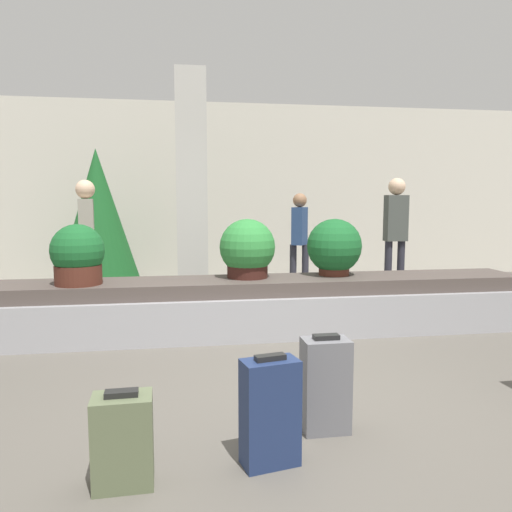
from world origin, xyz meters
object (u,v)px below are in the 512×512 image
at_px(suitcase_2, 270,412).
at_px(potted_plant_0, 78,256).
at_px(potted_plant_1, 247,250).
at_px(decorated_tree, 98,217).
at_px(pillar, 191,190).
at_px(traveler_0, 299,234).
at_px(suitcase_1, 325,385).
at_px(potted_plant_2, 334,248).
at_px(traveler_2, 87,234).
at_px(suitcase_0, 123,440).
at_px(traveler_1, 396,226).

distance_m(suitcase_2, potted_plant_0, 3.12).
xyz_separation_m(potted_plant_1, decorated_tree, (-1.97, 2.51, 0.29)).
bearing_deg(pillar, traveler_0, 24.92).
bearing_deg(traveler_0, suitcase_1, 18.59).
bearing_deg(pillar, potted_plant_2, -43.03).
xyz_separation_m(suitcase_1, traveler_0, (1.01, 4.78, 0.62)).
bearing_deg(traveler_0, traveler_2, -39.92).
height_order(suitcase_1, potted_plant_2, potted_plant_2).
xyz_separation_m(suitcase_0, potted_plant_1, (1.06, 2.93, 0.67)).
height_order(suitcase_0, traveler_1, traveler_1).
bearing_deg(potted_plant_1, traveler_0, 63.09).
height_order(potted_plant_0, traveler_0, traveler_0).
relative_size(potted_plant_1, decorated_tree, 0.29).
relative_size(potted_plant_2, decorated_tree, 0.29).
distance_m(pillar, potted_plant_1, 1.73).
xyz_separation_m(suitcase_0, suitcase_2, (0.78, 0.08, 0.06)).
relative_size(pillar, potted_plant_1, 4.90).
relative_size(suitcase_1, traveler_1, 0.35).
height_order(pillar, suitcase_1, pillar).
relative_size(pillar, traveler_2, 1.86).
distance_m(suitcase_2, traveler_2, 4.42).
distance_m(suitcase_1, potted_plant_2, 2.73).
relative_size(suitcase_2, traveler_0, 0.40).
xyz_separation_m(pillar, traveler_0, (1.72, 0.80, -0.68)).
bearing_deg(potted_plant_2, potted_plant_1, -178.91).
relative_size(pillar, traveler_1, 1.79).
relative_size(potted_plant_2, traveler_1, 0.36).
xyz_separation_m(potted_plant_2, traveler_2, (-2.92, 1.18, 0.11)).
bearing_deg(traveler_2, suitcase_0, -175.77).
xyz_separation_m(traveler_0, traveler_2, (-3.07, -1.09, 0.11)).
xyz_separation_m(suitcase_2, decorated_tree, (-1.70, 5.35, 0.91)).
height_order(suitcase_2, decorated_tree, decorated_tree).
height_order(suitcase_1, suitcase_2, same).
xyz_separation_m(suitcase_2, traveler_2, (-1.64, 4.04, 0.73)).
bearing_deg(traveler_0, suitcase_2, 14.92).
bearing_deg(potted_plant_2, traveler_0, 86.15).
relative_size(suitcase_1, potted_plant_2, 0.97).
bearing_deg(potted_plant_1, potted_plant_2, 1.09).
relative_size(pillar, potted_plant_2, 4.94).
bearing_deg(potted_plant_2, suitcase_1, -108.81).
xyz_separation_m(traveler_1, traveler_2, (-4.35, -0.34, -0.05)).
bearing_deg(suitcase_2, potted_plant_0, 107.67).
xyz_separation_m(potted_plant_2, traveler_1, (1.43, 1.52, 0.16)).
distance_m(pillar, potted_plant_2, 2.25).
bearing_deg(suitcase_1, traveler_0, 77.62).
height_order(traveler_1, decorated_tree, decorated_tree).
xyz_separation_m(suitcase_2, traveler_1, (2.71, 4.38, 0.78)).
distance_m(potted_plant_2, traveler_1, 2.09).
relative_size(potted_plant_0, traveler_2, 0.36).
height_order(potted_plant_2, traveler_0, traveler_0).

